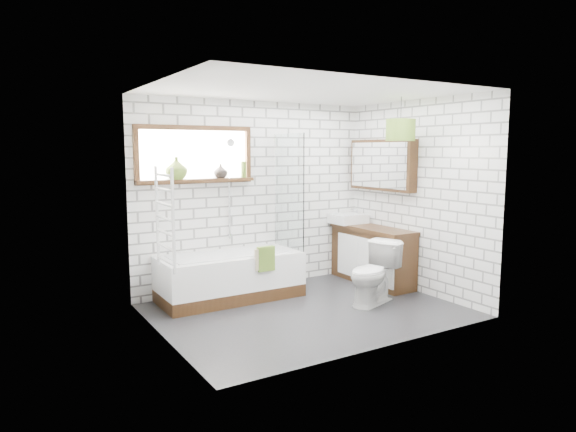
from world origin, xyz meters
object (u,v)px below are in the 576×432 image
bathtub (230,276)px  toilet (373,273)px  basin (348,219)px  pendant (400,130)px  vanity (372,255)px

bathtub → toilet: size_ratio=2.34×
basin → pendant: size_ratio=1.31×
vanity → basin: basin is taller
bathtub → basin: size_ratio=3.75×
bathtub → pendant: (1.84, -1.02, 1.82)m
vanity → toilet: 1.00m
bathtub → toilet: bearing=-37.9°
basin → toilet: bearing=-114.8°
basin → bathtub: bearing=-175.1°
vanity → pendant: bearing=-105.6°
vanity → toilet: bearing=-129.6°
bathtub → pendant: bearing=-28.9°
toilet → pendant: (0.44, 0.07, 1.72)m
basin → pendant: bearing=-96.6°
bathtub → pendant: size_ratio=4.92×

